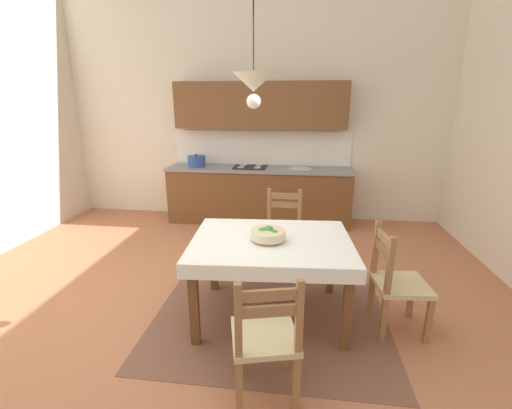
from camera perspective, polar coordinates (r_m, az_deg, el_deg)
The scene contains 10 objects.
ground_plane at distance 3.45m, azimuth -7.32°, elevation -17.90°, with size 6.70×6.44×0.10m, color #B7704C.
wall_back at distance 5.77m, azimuth -0.40°, elevation 17.94°, with size 6.70×0.12×4.05m, color silver.
area_rug at distance 3.27m, azimuth 2.23°, elevation -18.71°, with size 2.10×1.60×0.01m, color brown.
kitchen_cabinetry at distance 5.52m, azimuth 0.51°, elevation 5.77°, with size 2.92×0.63×2.20m.
dining_table at distance 3.04m, azimuth 2.54°, elevation -7.89°, with size 1.45×1.14×0.75m.
dining_chair_camera_side at distance 2.36m, azimuth 1.56°, elevation -21.42°, with size 0.51×0.51×0.93m.
dining_chair_window_side at distance 3.17m, azimuth 22.28°, elevation -12.01°, with size 0.46×0.46×0.93m.
dining_chair_kitchen_side at distance 4.02m, azimuth 4.46°, elevation -4.65°, with size 0.43×0.43×0.93m.
fruit_bowl at distance 2.95m, azimuth 2.00°, elevation -4.93°, with size 0.30×0.30×0.12m.
pendant_lamp at distance 2.74m, azimuth -0.40°, elevation 19.49°, with size 0.32×0.32×0.80m.
Camera 1 is at (0.77, -2.74, 1.90)m, focal length 24.05 mm.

